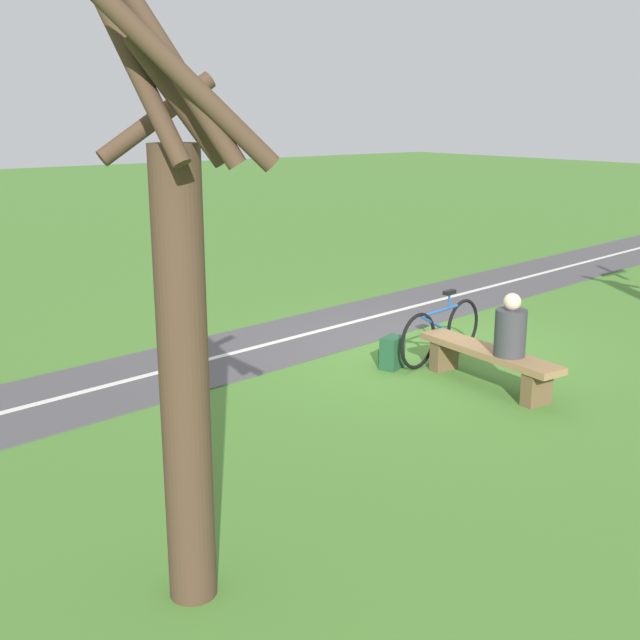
{
  "coord_description": "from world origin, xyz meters",
  "views": [
    {
      "loc": [
        -7.25,
        7.49,
        3.1
      ],
      "look_at": [
        -0.97,
        2.53,
        1.02
      ],
      "focal_mm": 44.94,
      "sensor_mm": 36.0,
      "label": 1
    }
  ],
  "objects_px": {
    "bench": "(488,360)",
    "backpack": "(392,353)",
    "person_seated": "(511,329)",
    "bicycle": "(441,331)",
    "tree_by_path": "(181,334)"
  },
  "relations": [
    {
      "from": "tree_by_path",
      "to": "person_seated",
      "type": "bearing_deg",
      "value": -75.12
    },
    {
      "from": "bicycle",
      "to": "backpack",
      "type": "bearing_deg",
      "value": -19.21
    },
    {
      "from": "bench",
      "to": "backpack",
      "type": "xyz_separation_m",
      "value": [
        1.18,
        0.42,
        -0.12
      ]
    },
    {
      "from": "bicycle",
      "to": "tree_by_path",
      "type": "distance_m",
      "value": 5.95
    },
    {
      "from": "person_seated",
      "to": "bicycle",
      "type": "height_order",
      "value": "person_seated"
    },
    {
      "from": "person_seated",
      "to": "tree_by_path",
      "type": "bearing_deg",
      "value": 109.45
    },
    {
      "from": "bench",
      "to": "bicycle",
      "type": "xyz_separation_m",
      "value": [
        1.05,
        -0.32,
        0.06
      ]
    },
    {
      "from": "person_seated",
      "to": "bicycle",
      "type": "distance_m",
      "value": 1.46
    },
    {
      "from": "person_seated",
      "to": "tree_by_path",
      "type": "xyz_separation_m",
      "value": [
        -1.27,
        4.79,
        1.05
      ]
    },
    {
      "from": "backpack",
      "to": "tree_by_path",
      "type": "xyz_separation_m",
      "value": [
        -2.77,
        4.39,
        1.61
      ]
    },
    {
      "from": "bench",
      "to": "bicycle",
      "type": "height_order",
      "value": "bicycle"
    },
    {
      "from": "bench",
      "to": "backpack",
      "type": "distance_m",
      "value": 1.26
    },
    {
      "from": "bicycle",
      "to": "backpack",
      "type": "height_order",
      "value": "bicycle"
    },
    {
      "from": "person_seated",
      "to": "tree_by_path",
      "type": "relative_size",
      "value": 0.17
    },
    {
      "from": "person_seated",
      "to": "backpack",
      "type": "relative_size",
      "value": 1.77
    }
  ]
}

